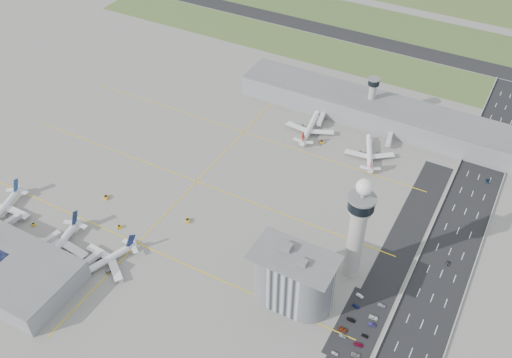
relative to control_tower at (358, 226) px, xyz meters
The scene contains 49 objects.
ground 80.47m from the control_tower, behind, with size 1000.00×1000.00×0.00m, color gray.
grass_strip_0 238.28m from the control_tower, 112.98° to the left, with size 480.00×50.00×0.08m, color #45622E.
grass_strip_1 308.14m from the control_tower, 107.49° to the left, with size 480.00×60.00×0.08m, color #475B2B.
runway 272.40m from the control_tower, 109.91° to the left, with size 480.00×22.00×0.10m, color black.
highway 56.01m from the control_tower, 10.54° to the right, with size 28.00×500.00×0.10m, color black.
barrier_left 45.73m from the control_tower, 15.42° to the right, with size 0.60×500.00×1.20m, color #9E9E99.
barrier_right 67.08m from the control_tower, ahead, with size 0.60×500.00×1.20m, color #9E9E99.
landside_road 43.28m from the control_tower, 45.00° to the right, with size 18.00×260.00×0.08m, color black.
parking_lot 48.79m from the control_tower, 61.93° to the right, with size 20.00×44.00×0.10m, color black.
taxiway_line_h_0 123.35m from the control_tower, 161.26° to the right, with size 260.00×0.60×0.01m, color yellow.
taxiway_line_h_1 119.40m from the control_tower, 168.89° to the left, with size 260.00×0.60×0.01m, color yellow.
taxiway_line_h_2 143.16m from the control_tower, 143.79° to the left, with size 260.00×0.60×0.01m, color yellow.
taxiway_line_v 119.40m from the control_tower, 168.89° to the left, with size 0.60×260.00×0.01m, color yellow.
control_tower is the anchor object (origin of this frame).
secondary_tower 148.97m from the control_tower, 106.48° to the left, with size 8.60×8.60×31.90m.
admin_building 41.10m from the control_tower, 123.70° to the right, with size 42.00×24.00×33.50m.
terminal_pier 146.15m from the control_tower, 102.88° to the left, with size 210.00×32.00×15.80m.
near_terminal 185.86m from the control_tower, 150.65° to the right, with size 84.00×42.00×13.00m.
airplane_near_a 206.14m from the control_tower, 163.43° to the right, with size 41.58×35.34×11.64m, color white, non-canonical shape.
airplane_near_b 162.27m from the control_tower, 156.55° to the right, with size 43.09×36.63×12.07m, color white, non-canonical shape.
airplane_near_c 134.74m from the control_tower, 153.23° to the right, with size 39.08×33.22×10.94m, color white, non-canonical shape.
airplane_far_a 130.97m from the control_tower, 124.32° to the left, with size 41.02×34.87×11.49m, color white, non-canonical shape.
airplane_far_b 106.05m from the control_tower, 104.62° to the left, with size 38.84×33.01×10.87m, color white, non-canonical shape.
jet_bridge_near_0 200.06m from the control_tower, 159.55° to the right, with size 14.00×3.00×5.70m, color silver, non-canonical shape.
jet_bridge_near_1 172.69m from the control_tower, 156.00° to the right, with size 14.00×3.00×5.70m, color silver, non-canonical shape.
jet_bridge_near_2 146.36m from the control_tower, 151.10° to the right, with size 14.00×3.00×5.70m, color silver, non-canonical shape.
jet_bridge_far_0 145.99m from the control_tower, 119.45° to the left, with size 14.00×3.00×5.70m, color silver, non-canonical shape.
jet_bridge_far_1 129.66m from the control_tower, 99.16° to the left, with size 14.00×3.00×5.70m, color silver, non-canonical shape.
tug_0 185.37m from the control_tower, 162.25° to the right, with size 1.92×2.79×1.62m, color gold, non-canonical shape.
tug_1 156.54m from the control_tower, behind, with size 2.51×3.65×2.12m, color gold, non-canonical shape.
tug_2 137.25m from the control_tower, 165.49° to the right, with size 2.08×3.03×1.76m, color yellow, non-canonical shape.
tug_3 103.40m from the control_tower, behind, with size 2.41×3.51×2.04m, color gold, non-canonical shape.
tug_4 118.48m from the control_tower, 121.47° to the left, with size 2.21×3.21×1.86m, color gold, non-canonical shape.
tug_5 106.18m from the control_tower, 104.47° to the left, with size 1.88×2.74×1.59m, color #F0AD12, non-canonical shape.
car_lot_0 61.64m from the control_tower, 76.38° to the right, with size 1.37×3.40×1.16m, color white.
car_lot_1 53.50m from the control_tower, 73.35° to the right, with size 1.26×3.62×1.19m, color slate.
car_lot_2 50.75m from the control_tower, 73.93° to the right, with size 2.10×4.55×1.26m, color maroon.
car_lot_3 46.36m from the control_tower, 67.58° to the right, with size 1.73×4.26×1.23m, color black.
car_lot_4 41.18m from the control_tower, 61.15° to the right, with size 1.52×3.78×1.29m, color navy.
car_lot_5 38.11m from the control_tower, 51.37° to the right, with size 1.38×3.94×1.30m, color white.
car_lot_6 60.97m from the control_tower, 65.48° to the right, with size 2.01×4.35×1.21m, color #949494.
car_lot_7 56.45m from the control_tower, 63.46° to the right, with size 1.77×4.35×1.26m, color maroon.
car_lot_8 52.75m from the control_tower, 58.32° to the right, with size 1.34×3.34×1.14m, color black.
car_lot_9 48.50m from the control_tower, 50.66° to the right, with size 1.38×3.95×1.30m, color navy.
car_lot_10 45.96m from the control_tower, 46.45° to the right, with size 2.11×4.57×1.27m, color white.
car_lot_11 42.95m from the control_tower, 30.74° to the right, with size 1.67×4.12×1.20m, color #A9A9AA.
car_hw_1 63.76m from the control_tower, 34.58° to the left, with size 1.18×3.38×1.11m, color black.
car_hw_2 125.41m from the control_tower, 66.08° to the left, with size 1.88×4.08×1.13m, color #102847.
car_hw_4 177.79m from the control_tower, 77.88° to the left, with size 1.39×3.45×1.18m, color #B0B0B1.
Camera 1 is at (122.74, -188.81, 235.74)m, focal length 40.00 mm.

